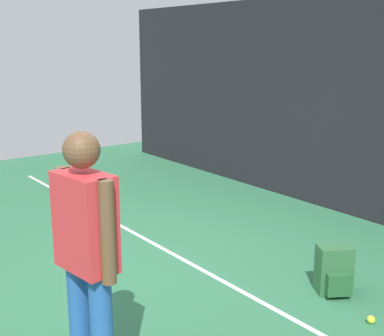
# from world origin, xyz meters

# --- Properties ---
(ground_plane) EXTENTS (12.00, 12.00, 0.00)m
(ground_plane) POSITION_xyz_m (0.00, 0.00, 0.00)
(ground_plane) COLOR #2D6B47
(back_fence) EXTENTS (10.00, 0.10, 2.82)m
(back_fence) POSITION_xyz_m (0.00, 3.00, 1.41)
(back_fence) COLOR black
(back_fence) RESTS_ON ground
(court_line) EXTENTS (9.00, 0.05, 0.00)m
(court_line) POSITION_xyz_m (0.00, 0.37, 0.00)
(court_line) COLOR white
(court_line) RESTS_ON ground
(tennis_player) EXTENTS (0.53, 0.27, 1.70)m
(tennis_player) POSITION_xyz_m (1.18, -1.32, 0.97)
(tennis_player) COLOR #2659A5
(tennis_player) RESTS_ON ground
(backpack) EXTENTS (0.38, 0.37, 0.44)m
(backpack) POSITION_xyz_m (1.30, 1.01, 0.21)
(backpack) COLOR #2D6038
(backpack) RESTS_ON ground
(tennis_ball_by_fence) EXTENTS (0.07, 0.07, 0.07)m
(tennis_ball_by_fence) POSITION_xyz_m (1.81, 0.82, 0.03)
(tennis_ball_by_fence) COLOR #CCE033
(tennis_ball_by_fence) RESTS_ON ground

